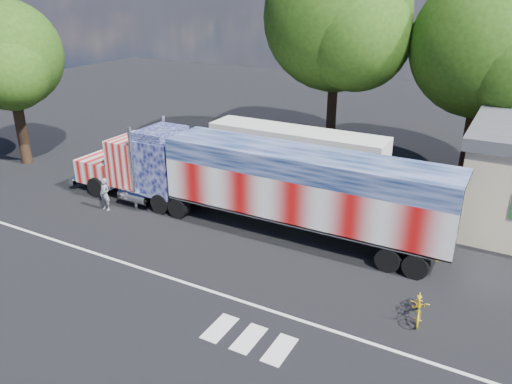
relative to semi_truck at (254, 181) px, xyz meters
The scene contains 9 objects.
ground 3.97m from the semi_truck, 86.58° to the right, with size 100.00×100.00×0.00m, color black.
lane_markings 7.58m from the semi_truck, 74.70° to the right, with size 30.00×2.67×0.01m.
semi_truck is the anchor object (origin of this frame).
coach_bus 6.89m from the semi_truck, 96.89° to the left, with size 11.23×2.61×3.27m.
woman 8.46m from the semi_truck, 163.93° to the right, with size 0.66×0.43×1.81m, color slate.
bicycle 10.07m from the semi_truck, 23.27° to the right, with size 0.66×1.88×0.99m, color gold.
tree_ne_a 16.87m from the semi_truck, 57.97° to the left, with size 9.19×8.75×12.44m.
tree_n_mid 15.38m from the semi_truck, 94.23° to the left, with size 10.49×9.99×14.41m.
tree_w_a 19.04m from the semi_truck, behind, with size 7.20×6.85×10.73m.
Camera 1 is at (11.00, -17.02, 11.37)m, focal length 35.00 mm.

